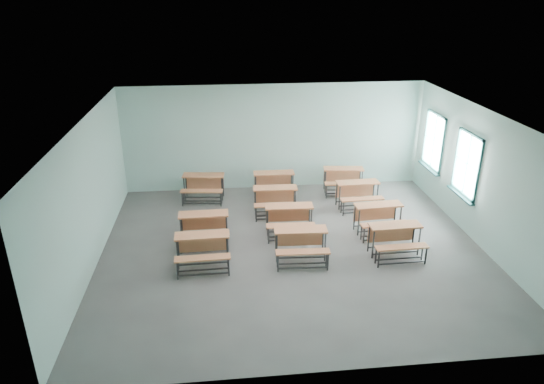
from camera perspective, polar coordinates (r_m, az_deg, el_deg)
The scene contains 12 objects.
room at distance 10.98m, azimuth 3.02°, elevation 0.62°, with size 9.04×8.04×3.24m.
desk_unit_r0c0 at distance 10.83m, azimuth -8.19°, elevation -6.37°, with size 1.21×0.83×0.75m.
desk_unit_r0c1 at distance 10.97m, azimuth 3.43°, elevation -5.75°, with size 1.23×0.86×0.75m.
desk_unit_r0c2 at distance 11.50m, azimuth 14.39°, elevation -5.07°, with size 1.22×0.83×0.75m.
desk_unit_r1c0 at distance 11.79m, azimuth -8.03°, elevation -3.80°, with size 1.21×0.82×0.75m.
desk_unit_r1c1 at distance 12.09m, azimuth 2.06°, elevation -2.85°, with size 1.23×0.85×0.75m.
desk_unit_r1c2 at distance 12.45m, azimuth 12.51°, elevation -2.64°, with size 1.24×0.87×0.75m.
desk_unit_r2c1 at distance 13.17m, azimuth 0.41°, elevation -0.59°, with size 1.22×0.84×0.75m.
desk_unit_r2c2 at distance 13.76m, azimuth 10.12°, elevation 0.09°, with size 1.23×0.85×0.75m.
desk_unit_r3c0 at distance 14.20m, azimuth -8.10°, elevation 0.96°, with size 1.28×0.93×0.75m.
desk_unit_r3c1 at distance 14.23m, azimuth 0.26°, elevation 1.26°, with size 1.21×0.82×0.75m.
desk_unit_r3c2 at distance 14.73m, azimuth 8.42°, elevation 1.77°, with size 1.28×0.93×0.75m.
Camera 1 is at (-1.58, -9.98, 5.77)m, focal length 32.00 mm.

